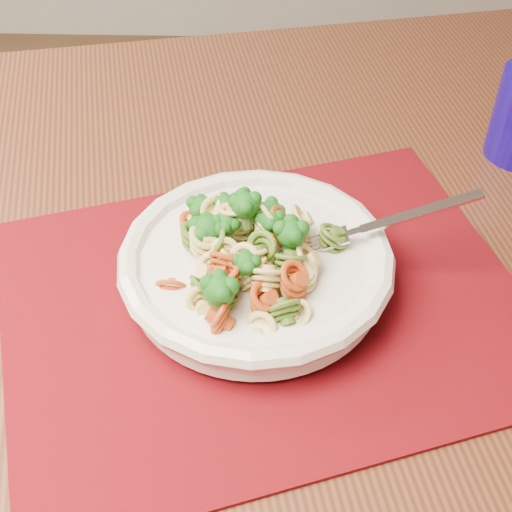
{
  "coord_description": "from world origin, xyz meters",
  "views": [
    {
      "loc": [
        0.64,
        -0.47,
        1.24
      ],
      "look_at": [
        0.63,
        -0.01,
        0.8
      ],
      "focal_mm": 50.0,
      "sensor_mm": 36.0,
      "label": 1
    }
  ],
  "objects": [
    {
      "name": "dining_table",
      "position": [
        0.65,
        0.04,
        0.66
      ],
      "size": [
        1.63,
        1.23,
        0.76
      ],
      "rotation": [
        0.0,
        0.0,
        0.21
      ],
      "color": "#5A2F19",
      "rests_on": "ground"
    },
    {
      "name": "placemat",
      "position": [
        0.63,
        -0.03,
        0.76
      ],
      "size": [
        0.56,
        0.49,
        0.0
      ],
      "primitive_type": "cube",
      "rotation": [
        0.0,
        0.0,
        0.32
      ],
      "color": "#620412",
      "rests_on": "dining_table"
    },
    {
      "name": "pasta_bowl",
      "position": [
        0.63,
        -0.01,
        0.79
      ],
      "size": [
        0.25,
        0.25,
        0.05
      ],
      "color": "white",
      "rests_on": "placemat"
    },
    {
      "name": "pasta_broccoli_heap",
      "position": [
        0.63,
        -0.01,
        0.81
      ],
      "size": [
        0.21,
        0.21,
        0.06
      ],
      "primitive_type": null,
      "color": "#DFBE6E",
      "rests_on": "pasta_bowl"
    },
    {
      "name": "fork",
      "position": [
        0.7,
        0.01,
        0.8
      ],
      "size": [
        0.18,
        0.04,
        0.08
      ],
      "primitive_type": null,
      "rotation": [
        0.0,
        -0.35,
        0.09
      ],
      "color": "silver",
      "rests_on": "pasta_bowl"
    }
  ]
}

